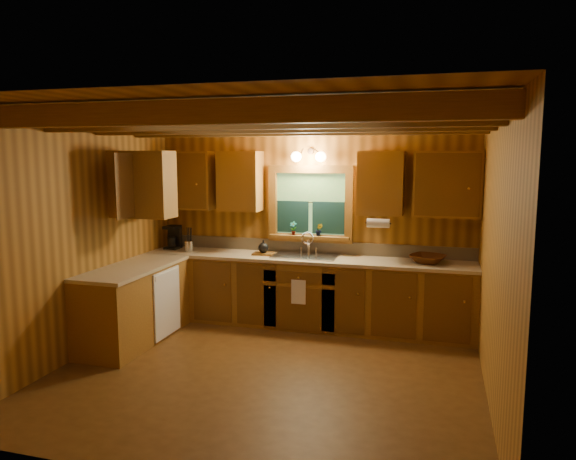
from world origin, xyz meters
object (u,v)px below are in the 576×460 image
(sink, at_px, (305,260))
(coffee_maker, at_px, (174,237))
(wicker_basket, at_px, (428,259))
(cutting_board, at_px, (263,254))

(sink, distance_m, coffee_maker, 1.91)
(sink, bearing_deg, coffee_maker, 177.28)
(sink, distance_m, wicker_basket, 1.51)
(cutting_board, bearing_deg, coffee_maker, 171.57)
(coffee_maker, bearing_deg, sink, -1.28)
(cutting_board, xyz_separation_m, wicker_basket, (2.06, 0.03, 0.04))
(cutting_board, distance_m, wicker_basket, 2.06)
(sink, xyz_separation_m, wicker_basket, (1.51, 0.00, 0.09))
(sink, relative_size, cutting_board, 3.07)
(wicker_basket, bearing_deg, cutting_board, -179.22)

